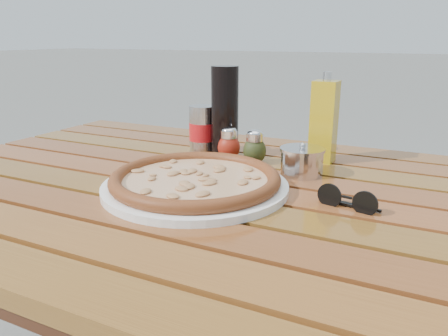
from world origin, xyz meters
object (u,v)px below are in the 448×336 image
at_px(pepper_shaker, 229,144).
at_px(olive_oil_cruet, 324,121).
at_px(table, 220,220).
at_px(pizza, 195,179).
at_px(soda_can, 202,130).
at_px(dark_bottle, 225,112).
at_px(sunglasses, 347,200).
at_px(plate, 195,187).
at_px(parmesan_tin, 302,161).
at_px(oregano_shaker, 255,147).

bearing_deg(pepper_shaker, olive_oil_cruet, 22.33).
height_order(table, pizza, pizza).
height_order(soda_can, olive_oil_cruet, olive_oil_cruet).
bearing_deg(dark_bottle, sunglasses, -32.81).
relative_size(plate, pepper_shaker, 4.39).
relative_size(pizza, dark_bottle, 1.98).
bearing_deg(sunglasses, olive_oil_cruet, 123.47).
height_order(plate, parmesan_tin, parmesan_tin).
bearing_deg(parmesan_tin, dark_bottle, 163.35).
distance_m(pizza, olive_oil_cruet, 0.36).
xyz_separation_m(pizza, dark_bottle, (-0.06, 0.25, 0.09)).
xyz_separation_m(table, plate, (-0.03, -0.05, 0.08)).
relative_size(pepper_shaker, soda_can, 0.68).
relative_size(table, sunglasses, 12.58).
distance_m(table, sunglasses, 0.27).
relative_size(pepper_shaker, parmesan_tin, 0.71).
bearing_deg(sunglasses, soda_can, 162.22).
distance_m(oregano_shaker, sunglasses, 0.32).
xyz_separation_m(table, oregano_shaker, (0.00, 0.18, 0.11)).
bearing_deg(table, oregano_shaker, 88.97).
bearing_deg(parmesan_tin, plate, -129.91).
relative_size(table, pepper_shaker, 17.07).
height_order(oregano_shaker, olive_oil_cruet, olive_oil_cruet).
bearing_deg(parmesan_tin, soda_can, 165.56).
bearing_deg(soda_can, pepper_shaker, -19.51).
bearing_deg(soda_can, sunglasses, -29.22).
height_order(dark_bottle, soda_can, dark_bottle).
distance_m(dark_bottle, parmesan_tin, 0.24).
xyz_separation_m(pizza, soda_can, (-0.13, 0.26, 0.04)).
relative_size(soda_can, olive_oil_cruet, 0.57).
relative_size(plate, parmesan_tin, 3.13).
distance_m(pizza, dark_bottle, 0.27).
relative_size(pizza, olive_oil_cruet, 2.07).
bearing_deg(plate, oregano_shaker, 81.91).
bearing_deg(pepper_shaker, oregano_shaker, -2.72).
bearing_deg(pepper_shaker, parmesan_tin, -12.00).
bearing_deg(olive_oil_cruet, oregano_shaker, -147.46).
xyz_separation_m(pepper_shaker, oregano_shaker, (0.07, -0.00, 0.00)).
distance_m(pepper_shaker, soda_can, 0.10).
xyz_separation_m(dark_bottle, parmesan_tin, (0.21, -0.06, -0.08)).
relative_size(plate, sunglasses, 3.23).
distance_m(dark_bottle, sunglasses, 0.42).
xyz_separation_m(oregano_shaker, parmesan_tin, (0.12, -0.04, -0.01)).
bearing_deg(plate, pepper_shaker, 99.03).
bearing_deg(parmesan_tin, pepper_shaker, 168.00).
xyz_separation_m(plate, olive_oil_cruet, (0.17, 0.31, 0.09)).
xyz_separation_m(plate, soda_can, (-0.13, 0.26, 0.05)).
bearing_deg(plate, sunglasses, 6.19).
bearing_deg(plate, parmesan_tin, 50.09).
bearing_deg(pizza, pepper_shaker, 99.03).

